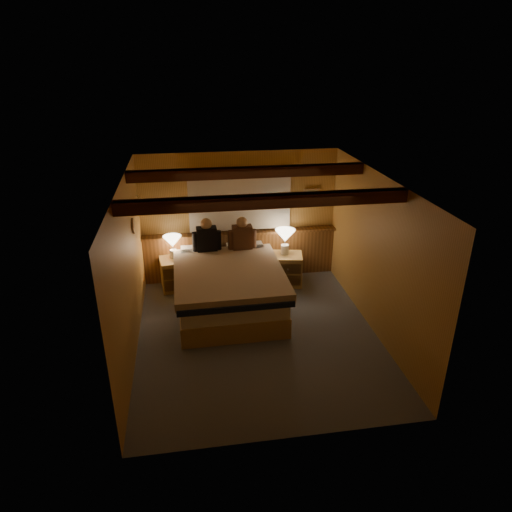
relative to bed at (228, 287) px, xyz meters
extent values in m
plane|color=#515460|center=(0.35, -0.87, -0.40)|extent=(4.20, 4.20, 0.00)
plane|color=#D9A051|center=(0.35, -0.87, 2.00)|extent=(4.20, 4.20, 0.00)
plane|color=#BF8C44|center=(0.35, 1.23, 0.80)|extent=(3.60, 0.00, 3.60)
plane|color=#BF8C44|center=(-1.45, -0.87, 0.80)|extent=(0.00, 4.20, 4.20)
plane|color=#BF8C44|center=(2.15, -0.87, 0.80)|extent=(0.00, 4.20, 4.20)
plane|color=#BF8C44|center=(0.35, -2.97, 0.80)|extent=(3.60, 0.00, 3.60)
cube|color=brown|center=(0.35, 1.17, 0.05)|extent=(3.60, 0.12, 0.90)
cube|color=brown|center=(0.35, 1.11, 0.52)|extent=(3.60, 0.22, 0.04)
cylinder|color=#431F10|center=(0.35, 1.15, 1.65)|extent=(2.10, 0.05, 0.05)
sphere|color=#431F10|center=(-0.70, 1.15, 1.65)|extent=(0.08, 0.08, 0.08)
sphere|color=#431F10|center=(1.40, 1.15, 1.65)|extent=(0.08, 0.08, 0.08)
cube|color=beige|center=(0.35, 1.16, 1.10)|extent=(1.85, 0.08, 1.05)
cube|color=#431F10|center=(0.35, -1.47, 1.91)|extent=(3.60, 0.15, 0.16)
cube|color=#431F10|center=(0.35, 0.03, 1.91)|extent=(3.60, 0.15, 0.16)
cylinder|color=silver|center=(-1.39, 0.73, 1.35)|extent=(0.03, 0.55, 0.03)
torus|color=silver|center=(-1.36, 0.58, 1.23)|extent=(0.01, 0.21, 0.21)
torus|color=silver|center=(-1.36, 0.81, 1.23)|extent=(0.01, 0.21, 0.21)
cube|color=tan|center=(1.70, 1.21, 1.15)|extent=(0.30, 0.03, 0.25)
cube|color=beige|center=(1.70, 1.20, 1.15)|extent=(0.24, 0.01, 0.19)
cube|color=tan|center=(0.00, 0.02, -0.23)|extent=(1.67, 2.21, 0.33)
cube|color=silver|center=(0.00, 0.02, 0.06)|extent=(1.63, 2.17, 0.26)
cube|color=black|center=(0.00, -0.25, 0.23)|extent=(1.73, 1.78, 0.09)
cube|color=#C98A8B|center=(0.00, -0.11, 0.30)|extent=(1.77, 2.00, 0.13)
cube|color=silver|center=(-0.43, 0.87, 0.28)|extent=(0.66, 0.38, 0.18)
cube|color=silver|center=(0.40, 0.88, 0.28)|extent=(0.66, 0.38, 0.18)
cube|color=tan|center=(-0.87, 0.88, -0.11)|extent=(0.59, 0.54, 0.58)
cube|color=brown|center=(-0.84, 0.65, 0.01)|extent=(0.48, 0.08, 0.20)
cube|color=brown|center=(-0.84, 0.65, -0.22)|extent=(0.48, 0.08, 0.20)
cylinder|color=silver|center=(-0.84, 0.65, 0.01)|extent=(0.03, 0.03, 0.03)
cylinder|color=silver|center=(-0.84, 0.65, -0.22)|extent=(0.03, 0.03, 0.03)
cube|color=tan|center=(1.17, 0.75, -0.11)|extent=(0.61, 0.56, 0.58)
cube|color=brown|center=(1.13, 0.52, 0.01)|extent=(0.47, 0.11, 0.20)
cube|color=brown|center=(1.13, 0.52, -0.22)|extent=(0.47, 0.11, 0.20)
cylinder|color=silver|center=(1.13, 0.52, 0.01)|extent=(0.03, 0.03, 0.03)
cylinder|color=silver|center=(1.13, 0.52, -0.22)|extent=(0.03, 0.03, 0.03)
cylinder|color=silver|center=(-0.89, 0.92, 0.27)|extent=(0.13, 0.13, 0.16)
cylinder|color=silver|center=(-0.89, 0.92, 0.37)|extent=(0.02, 0.02, 0.09)
cone|color=beige|center=(-0.89, 0.92, 0.51)|extent=(0.32, 0.32, 0.20)
cylinder|color=silver|center=(1.12, 0.79, 0.27)|extent=(0.14, 0.14, 0.18)
cylinder|color=silver|center=(1.12, 0.79, 0.40)|extent=(0.02, 0.02, 0.10)
cone|color=beige|center=(1.12, 0.79, 0.55)|extent=(0.36, 0.36, 0.22)
cube|color=black|center=(-0.29, 0.77, 0.56)|extent=(0.35, 0.21, 0.46)
cylinder|color=black|center=(-0.49, 0.76, 0.53)|extent=(0.11, 0.11, 0.37)
cylinder|color=black|center=(-0.09, 0.78, 0.53)|extent=(0.11, 0.11, 0.37)
sphere|color=tan|center=(-0.29, 0.77, 0.86)|extent=(0.20, 0.20, 0.20)
cube|color=#4F311F|center=(0.34, 0.76, 0.56)|extent=(0.35, 0.20, 0.45)
cylinder|color=#4F311F|center=(0.14, 0.76, 0.53)|extent=(0.11, 0.11, 0.36)
cylinder|color=#4F311F|center=(0.54, 0.76, 0.53)|extent=(0.11, 0.11, 0.36)
sphere|color=tan|center=(0.34, 0.76, 0.85)|extent=(0.20, 0.20, 0.20)
cube|color=black|center=(-0.59, 0.09, -0.26)|extent=(0.51, 0.36, 0.28)
cylinder|color=black|center=(-0.59, 0.09, -0.10)|extent=(0.12, 0.29, 0.07)
camera|label=1|loc=(-0.59, -6.71, 3.54)|focal=32.00mm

